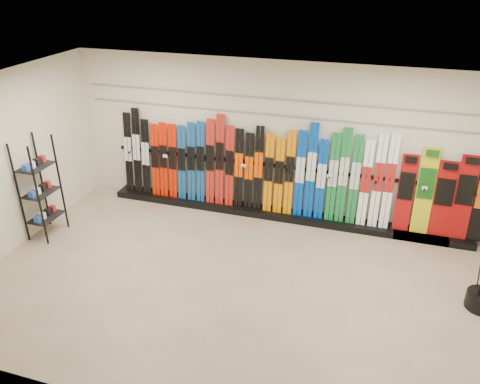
% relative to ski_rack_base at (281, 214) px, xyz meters
% --- Properties ---
extents(floor, '(8.00, 8.00, 0.00)m').
position_rel_ski_rack_base_xyz_m(floor, '(-0.22, -2.28, -0.06)').
color(floor, tan).
rests_on(floor, ground).
extents(back_wall, '(8.00, 0.00, 8.00)m').
position_rel_ski_rack_base_xyz_m(back_wall, '(-0.22, 0.22, 1.44)').
color(back_wall, beige).
rests_on(back_wall, floor).
extents(left_wall, '(0.00, 5.00, 5.00)m').
position_rel_ski_rack_base_xyz_m(left_wall, '(-4.22, -2.28, 1.44)').
color(left_wall, beige).
rests_on(left_wall, floor).
extents(ceiling, '(8.00, 8.00, 0.00)m').
position_rel_ski_rack_base_xyz_m(ceiling, '(-0.22, -2.28, 2.94)').
color(ceiling, silver).
rests_on(ceiling, back_wall).
extents(ski_rack_base, '(8.00, 0.40, 0.12)m').
position_rel_ski_rack_base_xyz_m(ski_rack_base, '(0.00, 0.00, 0.00)').
color(ski_rack_base, black).
rests_on(ski_rack_base, floor).
extents(skis, '(5.38, 0.21, 1.84)m').
position_rel_ski_rack_base_xyz_m(skis, '(-0.64, 0.04, 0.89)').
color(skis, black).
rests_on(skis, ski_rack_base).
extents(snowboards, '(1.58, 0.24, 1.57)m').
position_rel_ski_rack_base_xyz_m(snowboards, '(2.88, 0.07, 0.79)').
color(snowboards, '#990C0C').
rests_on(snowboards, ski_rack_base).
extents(accessory_rack, '(0.40, 0.60, 1.86)m').
position_rel_ski_rack_base_xyz_m(accessory_rack, '(-3.97, -1.87, 0.87)').
color(accessory_rack, black).
rests_on(accessory_rack, floor).
extents(slatwall_rail_0, '(7.60, 0.02, 0.03)m').
position_rel_ski_rack_base_xyz_m(slatwall_rail_0, '(-0.22, 0.20, 1.94)').
color(slatwall_rail_0, gray).
rests_on(slatwall_rail_0, back_wall).
extents(slatwall_rail_1, '(7.60, 0.02, 0.03)m').
position_rel_ski_rack_base_xyz_m(slatwall_rail_1, '(-0.22, 0.20, 2.24)').
color(slatwall_rail_1, gray).
rests_on(slatwall_rail_1, back_wall).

